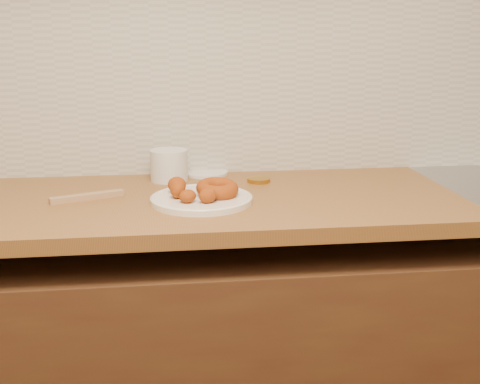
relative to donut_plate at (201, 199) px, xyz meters
name	(u,v)px	position (x,y,z in m)	size (l,w,h in m)	color
wall_back	(260,27)	(0.21, 0.37, 0.44)	(4.00, 0.02, 2.70)	tan
base_cabinet	(273,359)	(0.21, 0.06, -0.52)	(3.60, 0.60, 0.77)	#4C3118
butcher_block	(35,209)	(-0.44, 0.06, -0.03)	(2.30, 0.62, 0.04)	brown
backsplash	(260,77)	(0.21, 0.36, 0.29)	(3.60, 0.02, 0.60)	#B8B4A5
donut_plate	(201,199)	(0.00, 0.00, 0.00)	(0.27, 0.27, 0.02)	silver
ring_donut	(217,189)	(0.04, 0.00, 0.03)	(0.11, 0.11, 0.04)	#9E4613
fried_dough_chunks	(185,190)	(-0.04, -0.01, 0.03)	(0.13, 0.17, 0.04)	#9E4613
plastic_tub	(169,165)	(-0.08, 0.26, 0.04)	(0.11, 0.11, 0.09)	silver
tub_lid	(205,173)	(0.03, 0.33, 0.00)	(0.14, 0.14, 0.01)	silver
brass_jar_lid	(259,180)	(0.18, 0.20, 0.00)	(0.07, 0.07, 0.01)	#B38324
wooden_utensil	(87,197)	(-0.30, 0.07, 0.00)	(0.20, 0.02, 0.02)	#997551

